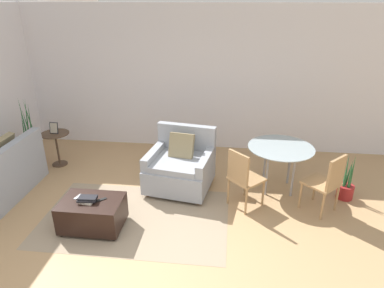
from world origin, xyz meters
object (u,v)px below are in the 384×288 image
at_px(potted_plant, 32,149).
at_px(side_table, 56,142).
at_px(tv_remote_primary, 100,200).
at_px(picture_frame, 54,128).
at_px(dining_chair_near_right, 327,180).
at_px(dining_table, 280,152).
at_px(book_stack, 88,199).
at_px(tv_remote_secondary, 78,197).
at_px(potted_plant_small, 346,187).
at_px(dining_chair_near_left, 243,176).
at_px(ottoman, 92,213).
at_px(armchair, 180,167).

xyz_separation_m(potted_plant, side_table, (0.51, -0.03, 0.16)).
distance_m(tv_remote_primary, picture_frame, 2.23).
bearing_deg(dining_chair_near_right, dining_table, 135.00).
xyz_separation_m(book_stack, tv_remote_secondary, (-0.17, 0.09, -0.03)).
height_order(tv_remote_primary, picture_frame, picture_frame).
height_order(picture_frame, potted_plant_small, picture_frame).
xyz_separation_m(tv_remote_primary, potted_plant, (-1.95, 1.71, -0.15)).
xyz_separation_m(tv_remote_primary, picture_frame, (-1.44, 1.68, 0.30)).
height_order(book_stack, side_table, side_table).
xyz_separation_m(dining_table, dining_chair_near_right, (0.58, -0.58, -0.12)).
distance_m(dining_table, dining_chair_near_right, 0.83).
bearing_deg(book_stack, dining_table, 27.20).
relative_size(dining_table, dining_chair_near_right, 1.12).
bearing_deg(potted_plant, side_table, -3.45).
relative_size(book_stack, side_table, 0.41).
height_order(potted_plant, side_table, potted_plant).
height_order(tv_remote_primary, dining_table, dining_table).
bearing_deg(dining_table, potted_plant, 174.34).
height_order(side_table, potted_plant_small, potted_plant_small).
bearing_deg(tv_remote_primary, potted_plant_small, 18.04).
distance_m(dining_table, dining_chair_near_left, 0.83).
bearing_deg(ottoman, picture_frame, 127.81).
xyz_separation_m(tv_remote_primary, dining_chair_near_right, (3.01, 0.69, 0.10)).
distance_m(armchair, dining_chair_near_right, 2.18).
height_order(book_stack, tv_remote_secondary, book_stack).
xyz_separation_m(dining_table, potted_plant_small, (1.01, -0.16, -0.45)).
relative_size(side_table, potted_plant_small, 0.83).
bearing_deg(armchair, book_stack, -130.66).
bearing_deg(dining_chair_near_right, picture_frame, 167.52).
bearing_deg(dining_chair_near_right, ottoman, -167.03).
relative_size(ottoman, tv_remote_secondary, 5.71).
xyz_separation_m(potted_plant, dining_chair_near_right, (4.96, -1.02, 0.24)).
xyz_separation_m(tv_remote_secondary, dining_chair_near_right, (3.33, 0.65, 0.10)).
bearing_deg(tv_remote_secondary, armchair, 42.80).
bearing_deg(picture_frame, tv_remote_primary, -49.36).
height_order(book_stack, potted_plant, potted_plant).
height_order(book_stack, dining_chair_near_right, dining_chair_near_right).
height_order(tv_remote_primary, tv_remote_secondary, same).
height_order(armchair, tv_remote_secondary, armchair).
height_order(armchair, tv_remote_primary, armchair).
distance_m(armchair, picture_frame, 2.41).
height_order(side_table, dining_table, dining_table).
distance_m(side_table, dining_chair_near_left, 3.43).
bearing_deg(dining_chair_near_right, book_stack, -166.77).
bearing_deg(potted_plant_small, tv_remote_primary, -161.96).
relative_size(ottoman, tv_remote_primary, 5.15).
relative_size(book_stack, potted_plant_small, 0.34).
relative_size(armchair, book_stack, 4.37).
xyz_separation_m(ottoman, tv_remote_secondary, (-0.20, 0.07, 0.19)).
xyz_separation_m(armchair, dining_chair_near_right, (2.12, -0.46, 0.16)).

